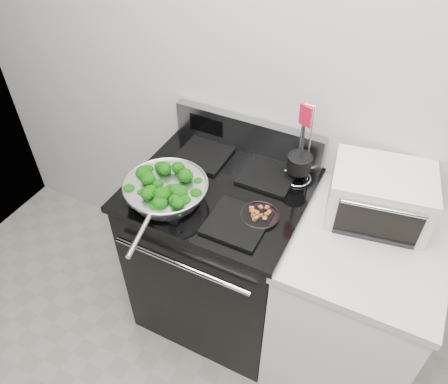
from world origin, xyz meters
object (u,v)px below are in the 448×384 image
Objects in this scene: gas_range at (220,252)px; skillet at (166,190)px; toaster_oven at (380,196)px; utensil_holder at (299,167)px; bacon_plate at (260,214)px.

gas_range is 1.96× the size of skillet.
skillet is 1.29× the size of toaster_oven.
skillet is 0.60m from utensil_holder.
gas_range is at bearing -124.70° from utensil_holder.
bacon_plate is at bearing -158.83° from toaster_oven.
toaster_oven is (0.66, 0.16, 0.55)m from gas_range.
toaster_oven reaches higher than skillet.
skillet is 0.89m from toaster_oven.
toaster_oven is (0.36, -0.05, 0.02)m from utensil_holder.
toaster_oven is at bearing 13.64° from utensil_holder.
bacon_plate is at bearing -21.78° from gas_range.
utensil_holder is at bearing 34.60° from gas_range.
utensil_holder reaches higher than skillet.
skillet is at bearing -167.84° from bacon_plate.
gas_range reaches higher than bacon_plate.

